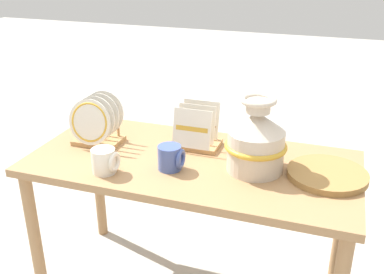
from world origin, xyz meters
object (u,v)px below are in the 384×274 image
Objects in this scene: dish_rack_round_plates at (96,125)px; mug_cobalt_glaze at (171,158)px; mug_cream_glaze at (105,161)px; dish_rack_square_plates at (196,134)px; ceramic_vase at (256,140)px; wicker_charger_stack at (327,174)px.

mug_cobalt_glaze is at bearing -17.07° from dish_rack_round_plates.
dish_rack_round_plates is at bearing 125.78° from mug_cream_glaze.
dish_rack_square_plates is (0.45, 0.12, -0.03)m from dish_rack_round_plates.
ceramic_vase reaches higher than mug_cobalt_glaze.
ceramic_vase reaches higher than mug_cream_glaze.
mug_cream_glaze is at bearing -163.91° from wicker_charger_stack.
mug_cream_glaze is (-0.87, -0.25, 0.04)m from wicker_charger_stack.
dish_rack_square_plates is at bearing 83.49° from mug_cobalt_glaze.
mug_cream_glaze reaches higher than wicker_charger_stack.
mug_cobalt_glaze reaches higher than wicker_charger_stack.
ceramic_vase is at bearing -174.38° from wicker_charger_stack.
mug_cream_glaze is at bearing -158.95° from ceramic_vase.
dish_rack_round_plates is (-0.76, 0.02, -0.04)m from ceramic_vase.
dish_rack_square_plates is at bearing 15.18° from dish_rack_round_plates.
dish_rack_square_plates reaches higher than wicker_charger_stack.
wicker_charger_stack is (0.60, -0.12, -0.05)m from dish_rack_square_plates.
dish_rack_round_plates reaches higher than mug_cobalt_glaze.
dish_rack_round_plates is 2.16× the size of mug_cobalt_glaze.
dish_rack_round_plates is 2.16× the size of mug_cream_glaze.
wicker_charger_stack is 3.01× the size of mug_cream_glaze.
dish_rack_round_plates is at bearing -164.82° from dish_rack_square_plates.
ceramic_vase is 0.63m from mug_cream_glaze.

